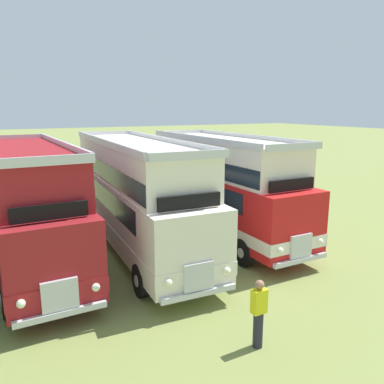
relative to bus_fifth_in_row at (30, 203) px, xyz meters
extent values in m
cube|color=maroon|center=(0.00, -0.12, -0.66)|extent=(2.64, 9.81, 2.30)
cube|color=maroon|center=(0.00, -0.12, -1.26)|extent=(2.68, 9.85, 0.44)
cube|color=#19232D|center=(0.00, 0.28, -0.06)|extent=(2.63, 7.41, 0.76)
cube|color=#19232D|center=(0.07, -4.94, -0.01)|extent=(2.20, 0.13, 0.90)
cube|color=silver|center=(0.07, -5.05, -1.26)|extent=(0.90, 0.13, 0.80)
cube|color=silver|center=(0.07, -5.08, -1.76)|extent=(2.30, 0.17, 0.16)
sphere|color=#EAEACC|center=(0.97, -5.05, -1.26)|extent=(0.22, 0.22, 0.22)
sphere|color=#EAEACC|center=(-0.83, -5.07, -1.26)|extent=(0.22, 0.22, 0.22)
cube|color=maroon|center=(0.00, 0.13, 1.24)|extent=(2.53, 8.90, 1.50)
cube|color=silver|center=(0.06, -4.50, 2.04)|extent=(2.40, 0.13, 0.24)
cube|color=silver|center=(-0.06, 4.07, 2.04)|extent=(2.40, 0.13, 0.24)
cube|color=silver|center=(1.20, 0.15, 2.04)|extent=(0.23, 8.87, 0.24)
cube|color=#19232D|center=(0.00, 0.13, 0.94)|extent=(2.56, 8.81, 0.64)
cube|color=black|center=(0.06, -4.45, 0.74)|extent=(1.90, 0.15, 0.40)
cylinder|color=black|center=(1.20, -3.38, -1.84)|extent=(0.29, 1.04, 1.04)
cylinder|color=silver|center=(1.35, -3.38, -1.84)|extent=(0.03, 0.36, 0.36)
cylinder|color=black|center=(-1.10, -3.42, -1.84)|extent=(0.29, 1.04, 1.04)
cylinder|color=silver|center=(-1.25, -3.42, -1.84)|extent=(0.03, 0.36, 0.36)
cylinder|color=black|center=(1.11, 2.99, -1.84)|extent=(0.29, 1.04, 1.04)
cylinder|color=silver|center=(1.26, 2.99, -1.84)|extent=(0.03, 0.36, 0.36)
cube|color=silver|center=(3.94, -0.09, -0.66)|extent=(3.07, 11.30, 2.30)
cube|color=silver|center=(3.94, -0.09, -1.26)|extent=(3.12, 11.35, 0.44)
cube|color=#19232D|center=(3.96, 0.31, -0.06)|extent=(2.98, 8.91, 0.76)
cube|color=#19232D|center=(3.65, -5.62, -0.01)|extent=(2.20, 0.21, 0.90)
cube|color=silver|center=(3.65, -5.73, -1.26)|extent=(0.90, 0.17, 0.80)
cube|color=silver|center=(3.65, -5.76, -1.76)|extent=(2.30, 0.26, 0.16)
sphere|color=#EAEACC|center=(4.55, -5.78, -1.26)|extent=(0.22, 0.22, 0.22)
sphere|color=#EAEACC|center=(2.75, -5.69, -1.26)|extent=(0.22, 0.22, 0.22)
cube|color=silver|center=(3.95, 0.16, 1.24)|extent=(2.93, 10.40, 1.50)
cube|color=silver|center=(3.68, -5.18, 2.04)|extent=(2.40, 0.22, 0.24)
cube|color=silver|center=(4.19, 4.80, 2.04)|extent=(2.40, 0.22, 0.24)
cube|color=silver|center=(5.15, 0.10, 2.04)|extent=(0.63, 10.28, 0.24)
cube|color=silver|center=(2.76, 0.22, 2.04)|extent=(0.63, 10.28, 0.24)
cube|color=#19232D|center=(3.95, 0.16, 0.94)|extent=(2.96, 10.30, 0.64)
cube|color=black|center=(3.68, -5.13, 0.74)|extent=(1.90, 0.22, 0.40)
cylinder|color=black|center=(4.88, -4.14, -1.84)|extent=(0.33, 1.05, 1.04)
cylinder|color=silver|center=(5.03, -4.15, -1.84)|extent=(0.04, 0.36, 0.36)
cylinder|color=black|center=(2.59, -4.02, -1.84)|extent=(0.33, 1.05, 1.04)
cylinder|color=silver|center=(2.44, -4.01, -1.84)|extent=(0.04, 0.36, 0.36)
cylinder|color=black|center=(5.29, 3.64, -1.84)|extent=(0.33, 1.05, 1.04)
cylinder|color=silver|center=(5.44, 3.63, -1.84)|extent=(0.04, 0.36, 0.36)
cylinder|color=black|center=(2.99, 3.76, -1.84)|extent=(0.33, 1.05, 1.04)
cylinder|color=silver|center=(2.84, 3.77, -1.84)|extent=(0.04, 0.36, 0.36)
cube|color=red|center=(7.88, -0.39, -0.66)|extent=(2.51, 9.58, 2.30)
cube|color=silver|center=(7.88, -0.39, -1.26)|extent=(2.55, 9.62, 0.44)
cube|color=#19232D|center=(7.88, 0.01, -0.06)|extent=(2.54, 7.18, 0.76)
cube|color=#19232D|center=(7.87, -5.12, -0.01)|extent=(2.20, 0.10, 0.90)
cube|color=silver|center=(7.87, -5.23, -1.26)|extent=(0.90, 0.12, 0.80)
cube|color=silver|center=(7.87, -5.26, -1.76)|extent=(2.30, 0.14, 0.16)
sphere|color=#EAEACC|center=(8.77, -5.24, -1.26)|extent=(0.22, 0.22, 0.22)
sphere|color=#EAEACC|center=(6.97, -5.23, -1.26)|extent=(0.22, 0.22, 0.22)
cube|color=silver|center=(7.88, -0.14, 1.24)|extent=(2.41, 8.68, 1.50)
cube|color=silver|center=(7.87, -4.68, 2.04)|extent=(2.40, 0.10, 0.24)
cube|color=silver|center=(7.89, 3.70, 2.04)|extent=(2.40, 0.10, 0.24)
cube|color=silver|center=(9.08, -0.14, 2.04)|extent=(0.11, 8.68, 0.24)
cube|color=silver|center=(6.68, -0.14, 2.04)|extent=(0.11, 8.68, 0.24)
cube|color=#19232D|center=(7.88, -0.14, 0.94)|extent=(2.45, 8.58, 0.64)
cube|color=black|center=(7.87, -4.63, 0.74)|extent=(1.90, 0.12, 0.40)
cylinder|color=black|center=(9.03, -3.58, -1.84)|extent=(0.28, 1.04, 1.04)
cylinder|color=silver|center=(9.18, -3.58, -1.84)|extent=(0.02, 0.36, 0.36)
cylinder|color=black|center=(6.73, -3.57, -1.84)|extent=(0.28, 1.04, 1.04)
cylinder|color=silver|center=(6.58, -3.57, -1.84)|extent=(0.02, 0.36, 0.36)
cylinder|color=black|center=(9.03, 2.60, -1.84)|extent=(0.28, 1.04, 1.04)
cylinder|color=silver|center=(9.18, 2.60, -1.84)|extent=(0.02, 0.36, 0.36)
cylinder|color=black|center=(6.73, 2.60, -1.84)|extent=(0.28, 1.04, 1.04)
cylinder|color=silver|center=(6.58, 2.60, -1.84)|extent=(0.02, 0.36, 0.36)
cylinder|color=#23232D|center=(4.14, -7.79, -1.91)|extent=(0.24, 0.24, 0.90)
cube|color=yellow|center=(4.14, -7.79, -1.16)|extent=(0.36, 0.22, 0.60)
sphere|color=#9E7051|center=(4.14, -7.79, -0.74)|extent=(0.22, 0.22, 0.22)
camera|label=1|loc=(-1.23, -14.49, 3.32)|focal=36.48mm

